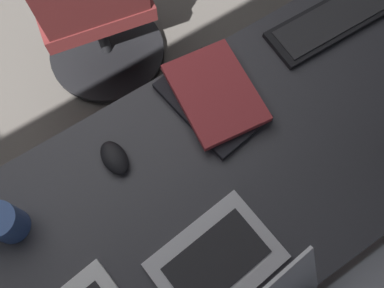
{
  "coord_description": "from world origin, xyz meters",
  "views": [
    {
      "loc": [
        0.09,
        1.82,
        1.79
      ],
      "look_at": [
        -0.09,
        1.55,
        0.95
      ],
      "focal_mm": 38.93,
      "sensor_mm": 36.0,
      "label": 1
    }
  ],
  "objects": [
    {
      "name": "desk",
      "position": [
        -0.09,
        1.6,
        0.67
      ],
      "size": [
        2.23,
        0.7,
        0.73
      ],
      "color": "#38383D",
      "rests_on": "ground"
    },
    {
      "name": "office_chair",
      "position": [
        -0.19,
        0.69,
        0.46
      ],
      "size": [
        0.56,
        0.59,
        0.97
      ],
      "color": "maroon",
      "rests_on": "ground"
    },
    {
      "name": "book_stack_near",
      "position": [
        -0.26,
        1.4,
        0.75
      ],
      "size": [
        0.25,
        0.32,
        0.04
      ],
      "color": "black",
      "rests_on": "desk"
    },
    {
      "name": "coffee_mug",
      "position": [
        0.37,
        1.42,
        0.78
      ],
      "size": [
        0.13,
        0.09,
        0.1
      ],
      "color": "#335193",
      "rests_on": "desk"
    },
    {
      "name": "keyboard_main",
      "position": [
        -0.71,
        1.39,
        0.74
      ],
      "size": [
        0.42,
        0.15,
        0.02
      ],
      "color": "black",
      "rests_on": "desk"
    },
    {
      "name": "mouse_main",
      "position": [
        0.06,
        1.41,
        0.75
      ],
      "size": [
        0.06,
        0.1,
        0.03
      ],
      "primitive_type": "ellipsoid",
      "color": "black",
      "rests_on": "desk"
    },
    {
      "name": "laptop_left",
      "position": [
        -0.02,
        1.83,
        0.78
      ],
      "size": [
        0.32,
        0.33,
        0.2
      ],
      "color": "silver",
      "rests_on": "desk"
    },
    {
      "name": "drawer_pedestal",
      "position": [
        0.15,
        1.63,
        0.35
      ],
      "size": [
        0.4,
        0.51,
        0.69
      ],
      "color": "#38383D",
      "rests_on": "ground"
    }
  ]
}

